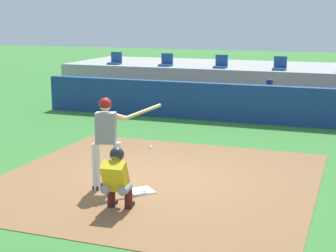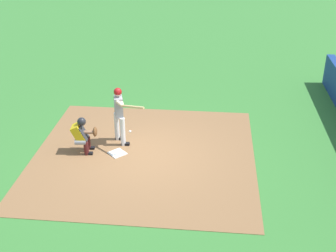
# 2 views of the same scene
# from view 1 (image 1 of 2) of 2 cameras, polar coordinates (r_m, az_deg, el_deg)

# --- Properties ---
(ground_plane) EXTENTS (80.00, 80.00, 0.00)m
(ground_plane) POSITION_cam_1_polar(r_m,az_deg,el_deg) (10.85, -1.28, -5.90)
(ground_plane) COLOR #387A33
(dirt_infield) EXTENTS (6.40, 6.40, 0.01)m
(dirt_infield) POSITION_cam_1_polar(r_m,az_deg,el_deg) (10.85, -1.28, -5.87)
(dirt_infield) COLOR olive
(dirt_infield) RESTS_ON ground
(home_plate) EXTENTS (0.62, 0.62, 0.02)m
(home_plate) POSITION_cam_1_polar(r_m,az_deg,el_deg) (10.14, -2.93, -7.07)
(home_plate) COLOR white
(home_plate) RESTS_ON dirt_infield
(batter_at_plate) EXTENTS (1.05, 1.10, 1.80)m
(batter_at_plate) POSITION_cam_1_polar(r_m,az_deg,el_deg) (10.12, -6.59, -1.21)
(batter_at_plate) COLOR silver
(batter_at_plate) RESTS_ON ground
(catcher_crouched) EXTENTS (0.51, 1.78, 1.13)m
(catcher_crouched) POSITION_cam_1_polar(r_m,az_deg,el_deg) (9.11, -5.55, -5.46)
(catcher_crouched) COLOR gray
(catcher_crouched) RESTS_ON ground
(dugout_wall) EXTENTS (13.00, 0.30, 1.20)m
(dugout_wall) POSITION_cam_1_polar(r_m,az_deg,el_deg) (16.77, 6.83, 2.53)
(dugout_wall) COLOR navy
(dugout_wall) RESTS_ON ground
(dugout_bench) EXTENTS (11.80, 0.44, 0.45)m
(dugout_bench) POSITION_cam_1_polar(r_m,az_deg,el_deg) (17.80, 7.54, 1.83)
(dugout_bench) COLOR olive
(dugout_bench) RESTS_ON ground
(dugout_player_0) EXTENTS (0.49, 0.70, 1.30)m
(dugout_player_0) POSITION_cam_1_polar(r_m,az_deg,el_deg) (17.38, 10.85, 2.98)
(dugout_player_0) COLOR #939399
(dugout_player_0) RESTS_ON ground
(stands_platform) EXTENTS (15.00, 4.40, 1.40)m
(stands_platform) POSITION_cam_1_polar(r_m,az_deg,el_deg) (21.02, 9.62, 4.63)
(stands_platform) COLOR #9E9E99
(stands_platform) RESTS_ON ground
(stadium_seat_0) EXTENTS (0.46, 0.46, 0.48)m
(stadium_seat_0) POSITION_cam_1_polar(r_m,az_deg,el_deg) (21.17, -5.75, 7.06)
(stadium_seat_0) COLOR #1E478C
(stadium_seat_0) RESTS_ON stands_platform
(stadium_seat_1) EXTENTS (0.46, 0.46, 0.48)m
(stadium_seat_1) POSITION_cam_1_polar(r_m,az_deg,el_deg) (20.33, -0.20, 6.92)
(stadium_seat_1) COLOR #1E478C
(stadium_seat_1) RESTS_ON stands_platform
(stadium_seat_2) EXTENTS (0.46, 0.46, 0.48)m
(stadium_seat_2) POSITION_cam_1_polar(r_m,az_deg,el_deg) (19.68, 5.76, 6.69)
(stadium_seat_2) COLOR #1E478C
(stadium_seat_2) RESTS_ON stands_platform
(stadium_seat_3) EXTENTS (0.46, 0.46, 0.48)m
(stadium_seat_3) POSITION_cam_1_polar(r_m,az_deg,el_deg) (19.26, 12.05, 6.38)
(stadium_seat_3) COLOR #1E478C
(stadium_seat_3) RESTS_ON stands_platform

